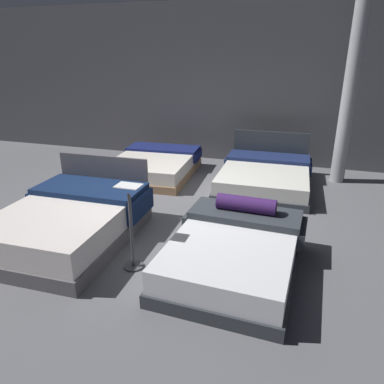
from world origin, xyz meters
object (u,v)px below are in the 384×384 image
Objects in this scene: bed_0 at (70,221)px; price_sign at (132,237)px; bed_2 at (154,165)px; bed_1 at (234,252)px; support_pillar at (350,92)px; bed_3 at (265,176)px.

price_sign is (1.12, -0.38, 0.13)m from bed_0.
bed_2 is at bearing 89.31° from bed_0.
support_pillar reaches higher than bed_1.
price_sign is (1.15, -3.35, 0.20)m from bed_2.
bed_0 is at bearing -134.46° from support_pillar.
bed_2 is 2.06× the size of price_sign.
bed_0 is 1.19m from price_sign.
bed_1 is 4.30m from support_pillar.
price_sign is at bearing -162.13° from bed_1.
bed_1 reaches higher than bed_2.
bed_0 reaches higher than bed_2.
bed_2 is at bearing 178.79° from bed_3.
bed_3 reaches higher than bed_1.
bed_3 is (0.01, 3.03, -0.03)m from bed_1.
support_pillar is at bearing 27.79° from bed_3.
bed_0 reaches higher than bed_1.
bed_1 is at bearing -109.97° from support_pillar.
bed_2 is at bearing 129.82° from bed_1.
bed_1 is 0.92× the size of bed_2.
price_sign is at bearing -110.33° from bed_3.
bed_1 is 0.57× the size of support_pillar.
bed_3 is 2.19m from support_pillar.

